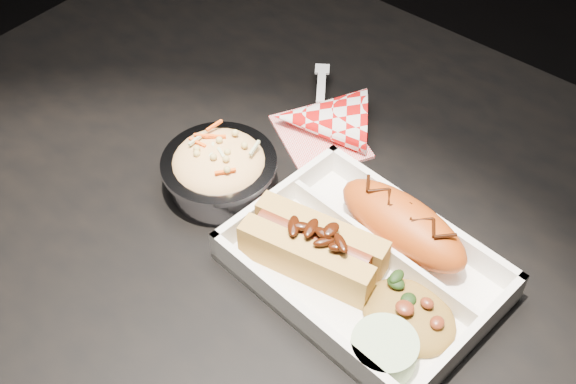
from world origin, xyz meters
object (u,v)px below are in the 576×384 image
(fried_pastry, at_px, (403,224))
(hotdog, at_px, (313,246))
(foil_coleslaw_cup, at_px, (219,168))
(dining_table, at_px, (350,303))
(food_tray, at_px, (364,270))
(napkin_fork, at_px, (319,119))

(fried_pastry, height_order, hotdog, hotdog)
(hotdog, distance_m, foil_coleslaw_cup, 0.15)
(dining_table, distance_m, food_tray, 0.11)
(hotdog, distance_m, napkin_fork, 0.20)
(foil_coleslaw_cup, xyz_separation_m, napkin_fork, (0.02, 0.14, -0.01))
(hotdog, bearing_deg, foil_coleslaw_cup, 161.76)
(dining_table, bearing_deg, foil_coleslaw_cup, -172.82)
(food_tray, bearing_deg, dining_table, 147.69)
(dining_table, height_order, hotdog, hotdog)
(food_tray, relative_size, hotdog, 1.80)
(food_tray, bearing_deg, foil_coleslaw_cup, -173.81)
(dining_table, bearing_deg, hotdog, -119.84)
(dining_table, relative_size, foil_coleslaw_cup, 9.60)
(foil_coleslaw_cup, bearing_deg, napkin_fork, 80.32)
(dining_table, xyz_separation_m, foil_coleslaw_cup, (-0.17, -0.02, 0.12))
(dining_table, distance_m, fried_pastry, 0.13)
(dining_table, bearing_deg, napkin_fork, 139.44)
(foil_coleslaw_cup, bearing_deg, fried_pastry, 16.32)
(napkin_fork, bearing_deg, hotdog, 0.56)
(fried_pastry, bearing_deg, food_tray, -95.35)
(dining_table, height_order, foil_coleslaw_cup, foil_coleslaw_cup)
(foil_coleslaw_cup, relative_size, napkin_fork, 0.77)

